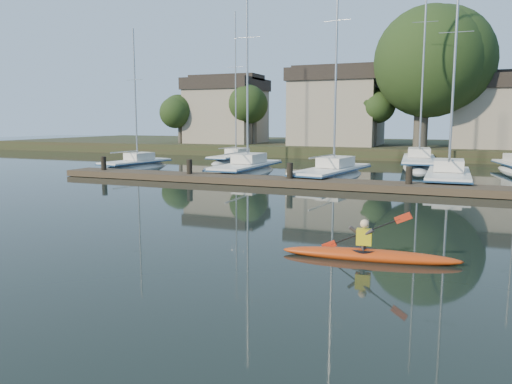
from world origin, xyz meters
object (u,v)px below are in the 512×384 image
at_px(kayak, 369,253).
at_px(sailboat_5, 235,163).
at_px(sailboat_2, 332,182).
at_px(dock, 346,184).
at_px(sailboat_3, 448,188).
at_px(sailboat_1, 246,177).
at_px(sailboat_0, 136,171).
at_px(sailboat_6, 418,169).

bearing_deg(kayak, sailboat_5, 114.63).
xyz_separation_m(kayak, sailboat_2, (-4.87, 16.52, -0.36)).
relative_size(dock, sailboat_2, 2.20).
relative_size(kayak, sailboat_3, 0.32).
bearing_deg(sailboat_1, dock, -30.14).
bearing_deg(sailboat_1, sailboat_2, -4.50).
height_order(kayak, sailboat_3, sailboat_3).
distance_m(kayak, sailboat_3, 16.49).
xyz_separation_m(sailboat_1, sailboat_3, (12.10, -0.63, -0.01)).
relative_size(sailboat_1, sailboat_2, 0.95).
xyz_separation_m(sailboat_0, sailboat_2, (14.48, -0.98, -0.02)).
height_order(sailboat_0, sailboat_3, sailboat_3).
xyz_separation_m(dock, sailboat_3, (4.70, 3.80, -0.41)).
height_order(dock, sailboat_3, sailboat_3).
distance_m(sailboat_0, sailboat_1, 8.77).
bearing_deg(dock, sailboat_6, 79.79).
xyz_separation_m(dock, sailboat_0, (-16.15, 4.89, -0.38)).
bearing_deg(sailboat_3, sailboat_6, 101.98).
xyz_separation_m(kayak, dock, (-3.20, 12.62, 0.04)).
bearing_deg(sailboat_6, sailboat_5, 178.12).
bearing_deg(kayak, sailboat_6, 85.41).
distance_m(sailboat_1, sailboat_5, 9.84).
relative_size(dock, sailboat_0, 3.13).
height_order(dock, sailboat_6, sailboat_6).
bearing_deg(sailboat_6, dock, -104.70).
height_order(sailboat_2, sailboat_6, sailboat_6).
relative_size(sailboat_0, sailboat_6, 0.61).
bearing_deg(sailboat_0, kayak, -33.98).
bearing_deg(sailboat_5, dock, -44.57).
bearing_deg(kayak, dock, 98.05).
height_order(kayak, sailboat_6, sailboat_6).
height_order(sailboat_1, sailboat_6, sailboat_6).
relative_size(kayak, sailboat_6, 0.25).
xyz_separation_m(sailboat_2, sailboat_5, (-10.43, 9.17, 0.03)).
relative_size(sailboat_3, sailboat_6, 0.78).
distance_m(kayak, sailboat_6, 26.37).
bearing_deg(dock, sailboat_3, 38.96).
relative_size(kayak, sailboat_2, 0.28).
bearing_deg(kayak, sailboat_0, 131.70).
relative_size(sailboat_1, sailboat_3, 1.06).
bearing_deg(sailboat_3, dock, -141.69).
bearing_deg(sailboat_1, sailboat_3, -2.20).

